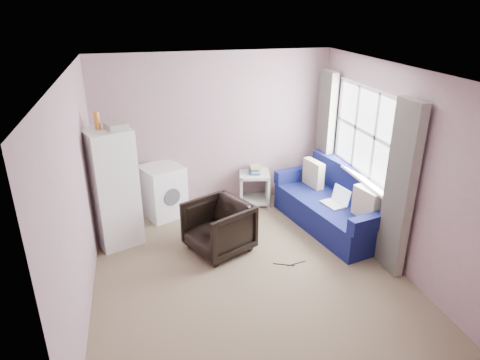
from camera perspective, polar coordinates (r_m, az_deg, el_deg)
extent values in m
cube|color=#7E6B52|center=(5.62, 0.99, -11.93)|extent=(3.80, 4.20, 0.02)
cube|color=silver|center=(4.67, 1.20, 14.40)|extent=(3.80, 4.20, 0.02)
cube|color=#A38189|center=(6.95, -3.40, 6.56)|extent=(3.80, 0.02, 2.50)
cube|color=#A38189|center=(3.28, 10.87, -14.05)|extent=(3.80, 0.02, 2.50)
cube|color=#A38189|center=(4.92, -20.99, -2.07)|extent=(0.02, 4.20, 2.50)
cube|color=#A38189|center=(5.77, 19.75, 1.76)|extent=(0.02, 4.20, 2.50)
cube|color=white|center=(6.24, 16.47, 6.15)|extent=(0.01, 1.60, 1.20)
imported|color=black|center=(5.82, -2.88, -6.00)|extent=(0.97, 0.99, 0.78)
cube|color=silver|center=(6.09, -16.61, -1.00)|extent=(0.74, 0.74, 1.66)
cube|color=#4C4C54|center=(6.26, -13.91, -2.18)|extent=(0.20, 0.50, 0.02)
cube|color=#4C4C54|center=(6.27, -15.00, 2.44)|extent=(0.03, 0.03, 0.47)
cube|color=silver|center=(6.04, -14.26, 2.39)|extent=(0.15, 0.37, 0.57)
cylinder|color=orange|center=(5.81, -18.51, 7.54)|extent=(0.10, 0.10, 0.23)
cube|color=#9C9C93|center=(5.76, -16.19, 6.93)|extent=(0.33, 0.36, 0.09)
cube|color=silver|center=(6.87, -10.26, -1.45)|extent=(0.77, 0.77, 0.82)
cube|color=#4C4C54|center=(6.70, -10.41, 1.48)|extent=(0.71, 0.70, 0.05)
cylinder|color=#4C4C54|center=(6.63, -9.03, -2.25)|extent=(0.25, 0.13, 0.27)
cube|color=#BCBBB7|center=(7.12, 1.93, 0.79)|extent=(0.59, 0.59, 0.04)
cube|color=#BCBBB7|center=(7.31, 1.88, -2.52)|extent=(0.59, 0.59, 0.04)
cube|color=#BCBBB7|center=(7.21, 0.12, -1.05)|extent=(0.15, 0.49, 0.55)
cube|color=#BCBBB7|center=(7.24, 3.68, -1.00)|extent=(0.15, 0.49, 0.55)
cube|color=navy|center=(7.11, 1.93, 1.08)|extent=(0.21, 0.27, 0.03)
cube|color=tan|center=(7.10, 2.04, 1.33)|extent=(0.19, 0.26, 0.03)
cube|color=navy|center=(7.09, 1.85, 1.59)|extent=(0.22, 0.28, 0.03)
cube|color=tan|center=(7.07, 2.02, 1.80)|extent=(0.19, 0.26, 0.03)
cube|color=navy|center=(6.64, 12.19, -4.39)|extent=(1.29, 2.06, 0.42)
cube|color=navy|center=(6.67, 14.93, -0.32)|extent=(0.59, 1.91, 0.47)
cube|color=navy|center=(5.89, 17.90, -5.23)|extent=(0.91, 0.34, 0.21)
cube|color=navy|center=(7.19, 7.95, 0.85)|extent=(0.91, 0.34, 0.21)
cube|color=beige|center=(6.08, 16.44, -3.05)|extent=(0.21, 0.44, 0.42)
cube|color=beige|center=(6.94, 9.76, 0.88)|extent=(0.21, 0.44, 0.42)
cube|color=#BCBBB7|center=(6.42, 12.33, -3.16)|extent=(0.31, 0.39, 0.02)
cube|color=silver|center=(6.45, 13.35, -1.95)|extent=(0.14, 0.36, 0.23)
cube|color=white|center=(6.41, 15.33, 0.73)|extent=(0.14, 1.70, 0.04)
cube|color=white|center=(6.42, 15.75, 1.02)|extent=(0.02, 1.68, 0.05)
cube|color=white|center=(6.24, 16.33, 6.14)|extent=(0.02, 1.68, 0.05)
cube|color=white|center=(6.10, 16.96, 11.54)|extent=(0.02, 1.68, 0.05)
cube|color=white|center=(5.59, 20.28, 3.75)|extent=(0.02, 0.05, 1.20)
cube|color=white|center=(6.02, 17.56, 5.41)|extent=(0.02, 0.05, 1.20)
cube|color=white|center=(6.46, 15.18, 6.83)|extent=(0.02, 0.05, 1.20)
cube|color=white|center=(6.91, 13.11, 8.06)|extent=(0.02, 0.05, 1.20)
cube|color=beige|center=(5.47, 20.50, -1.22)|extent=(0.12, 0.46, 2.18)
cube|color=beige|center=(7.22, 11.21, 5.54)|extent=(0.12, 0.46, 2.18)
cylinder|color=black|center=(5.76, 7.53, -10.97)|extent=(0.28, 0.06, 0.01)
cylinder|color=black|center=(5.72, 5.88, -11.16)|extent=(0.26, 0.13, 0.01)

